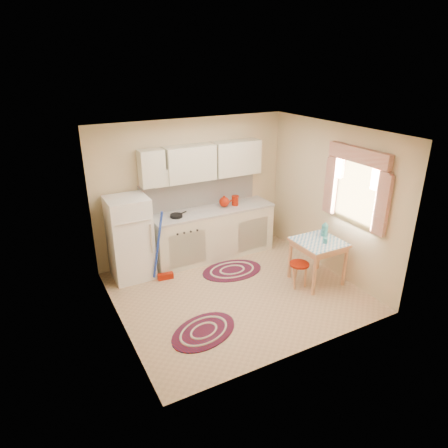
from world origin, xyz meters
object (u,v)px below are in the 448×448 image
Objects in this scene: table at (317,261)px; stool at (299,275)px; base_cabinets at (213,234)px; fridge at (130,238)px.

table is 1.71× the size of stool.
stool is (0.71, -1.63, -0.23)m from base_cabinets.
base_cabinets is (1.54, 0.05, -0.26)m from fridge.
table is at bearing 0.29° from stool.
stool is at bearing -66.35° from base_cabinets.
fridge is 1.94× the size of table.
base_cabinets is at bearing 113.65° from stool.
table is at bearing -56.52° from base_cabinets.
fridge reaches higher than table.
fridge is 2.80m from stool.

